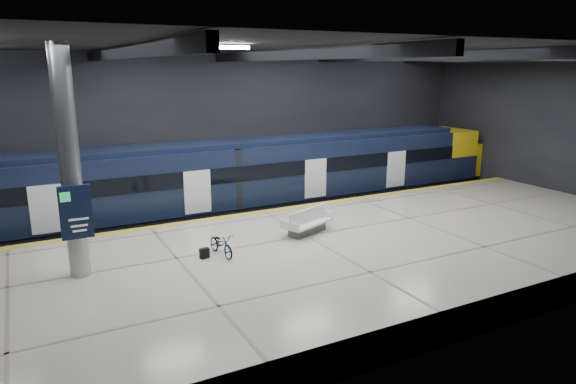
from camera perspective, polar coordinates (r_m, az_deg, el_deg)
ground at (r=20.67m, az=0.66°, el=-6.98°), size 30.00×30.00×0.00m
room_shell at (r=19.40m, az=0.70°, el=9.03°), size 30.10×16.10×8.05m
platform at (r=18.46m, az=4.40°, el=-7.79°), size 30.00×11.00×1.10m
safety_strip at (r=22.65m, az=-2.65°, el=-2.17°), size 30.00×0.40×0.01m
rails at (r=25.36m, az=-5.28°, el=-2.88°), size 30.00×1.52×0.16m
train at (r=25.77m, az=-0.83°, el=1.98°), size 29.40×2.84×3.79m
bench at (r=19.67m, az=2.15°, el=-3.64°), size 2.35×1.64×0.96m
bicycle at (r=17.53m, az=-7.42°, el=-5.77°), size 0.72×1.55×0.79m
pannier_bag at (r=17.42m, az=-9.26°, el=-6.72°), size 0.33×0.24×0.35m
info_column at (r=16.25m, az=-23.05°, el=2.54°), size 0.90×0.78×6.90m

